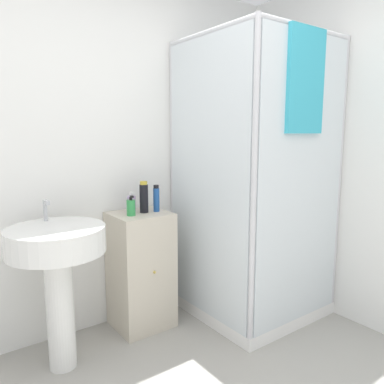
{
  "coord_description": "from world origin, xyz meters",
  "views": [
    {
      "loc": [
        -0.86,
        -0.82,
        1.4
      ],
      "look_at": [
        0.56,
        1.11,
        1.02
      ],
      "focal_mm": 35.0,
      "sensor_mm": 36.0,
      "label": 1
    }
  ],
  "objects_px": {
    "soap_dispenser": "(131,207)",
    "sink": "(57,260)",
    "shampoo_bottle_tall_black": "(144,197)",
    "lotion_bottle_white": "(131,204)",
    "shampoo_bottle_blue": "(156,199)"
  },
  "relations": [
    {
      "from": "soap_dispenser",
      "to": "shampoo_bottle_tall_black",
      "type": "distance_m",
      "value": 0.14
    },
    {
      "from": "shampoo_bottle_blue",
      "to": "lotion_bottle_white",
      "type": "distance_m",
      "value": 0.18
    },
    {
      "from": "lotion_bottle_white",
      "to": "shampoo_bottle_tall_black",
      "type": "bearing_deg",
      "value": -33.43
    },
    {
      "from": "sink",
      "to": "soap_dispenser",
      "type": "xyz_separation_m",
      "value": [
        0.54,
        0.12,
        0.23
      ]
    },
    {
      "from": "lotion_bottle_white",
      "to": "sink",
      "type": "bearing_deg",
      "value": -160.58
    },
    {
      "from": "soap_dispenser",
      "to": "lotion_bottle_white",
      "type": "distance_m",
      "value": 0.1
    },
    {
      "from": "shampoo_bottle_blue",
      "to": "lotion_bottle_white",
      "type": "height_order",
      "value": "shampoo_bottle_blue"
    },
    {
      "from": "shampoo_bottle_tall_black",
      "to": "sink",
      "type": "bearing_deg",
      "value": -166.49
    },
    {
      "from": "sink",
      "to": "shampoo_bottle_tall_black",
      "type": "xyz_separation_m",
      "value": [
        0.66,
        0.16,
        0.28
      ]
    },
    {
      "from": "soap_dispenser",
      "to": "shampoo_bottle_blue",
      "type": "relative_size",
      "value": 0.73
    },
    {
      "from": "sink",
      "to": "soap_dispenser",
      "type": "height_order",
      "value": "sink"
    },
    {
      "from": "shampoo_bottle_tall_black",
      "to": "lotion_bottle_white",
      "type": "height_order",
      "value": "shampoo_bottle_tall_black"
    },
    {
      "from": "sink",
      "to": "lotion_bottle_white",
      "type": "relative_size",
      "value": 6.66
    },
    {
      "from": "sink",
      "to": "shampoo_bottle_tall_black",
      "type": "distance_m",
      "value": 0.74
    },
    {
      "from": "soap_dispenser",
      "to": "sink",
      "type": "bearing_deg",
      "value": -167.14
    }
  ]
}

